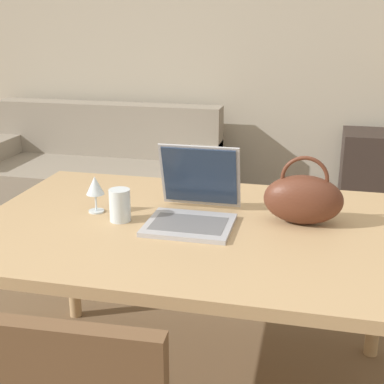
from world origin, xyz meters
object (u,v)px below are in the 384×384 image
object	(u,v)px
laptop	(194,201)
drinking_glass	(120,205)
couch	(96,180)
handbag	(303,199)
wine_glass	(95,187)

from	to	relation	value
laptop	drinking_glass	distance (m)	0.27
couch	drinking_glass	bearing A→B (deg)	-63.98
laptop	handbag	distance (m)	0.39
drinking_glass	handbag	distance (m)	0.66
wine_glass	handbag	xyz separation A→B (m)	(0.76, 0.06, -0.01)
wine_glass	handbag	world-z (taller)	handbag
drinking_glass	wine_glass	size ratio (longest dim) A/B	0.84
couch	laptop	size ratio (longest dim) A/B	5.17
couch	handbag	bearing A→B (deg)	-48.21
laptop	drinking_glass	world-z (taller)	laptop
handbag	wine_glass	bearing A→B (deg)	-175.65
drinking_glass	wine_glass	xyz separation A→B (m)	(-0.12, 0.06, 0.04)
couch	drinking_glass	size ratio (longest dim) A/B	15.12
couch	wine_glass	size ratio (longest dim) A/B	12.77
wine_glass	couch	bearing A→B (deg)	113.66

